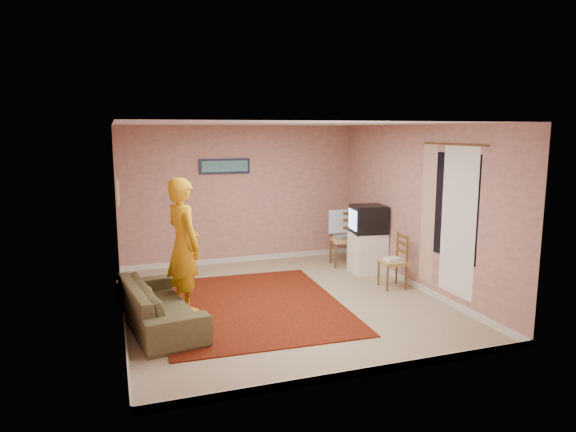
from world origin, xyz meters
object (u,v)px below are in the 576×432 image
object	(u,v)px
sofa	(159,304)
person	(184,245)
chair_a	(343,233)
chair_b	(393,255)
tv_cabinet	(367,252)
crt_tv	(368,219)

from	to	relation	value
sofa	person	bearing A→B (deg)	-47.82
chair_a	chair_b	size ratio (longest dim) A/B	1.15
chair_a	tv_cabinet	bearing A→B (deg)	-58.98
crt_tv	person	bearing A→B (deg)	-156.59
tv_cabinet	sofa	bearing A→B (deg)	-159.35
chair_a	person	xyz separation A→B (m)	(-3.13, -1.48, 0.33)
crt_tv	person	distance (m)	3.47
tv_cabinet	chair_a	world-z (taller)	chair_a
tv_cabinet	person	world-z (taller)	person
person	chair_b	bearing A→B (deg)	-108.82
chair_b	tv_cabinet	bearing A→B (deg)	-178.50
chair_a	sofa	xyz separation A→B (m)	(-3.53, -1.97, -0.32)
sofa	person	xyz separation A→B (m)	(0.40, 0.49, 0.65)
chair_a	sofa	bearing A→B (deg)	-141.28
tv_cabinet	chair_b	xyz separation A→B (m)	(-0.05, -0.95, 0.17)
chair_a	chair_b	distance (m)	1.52
chair_a	sofa	world-z (taller)	chair_a
crt_tv	chair_b	bearing A→B (deg)	-84.91
person	crt_tv	bearing A→B (deg)	-92.84
chair_a	chair_b	world-z (taller)	chair_a
crt_tv	tv_cabinet	bearing A→B (deg)	0.00
chair_b	person	world-z (taller)	person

